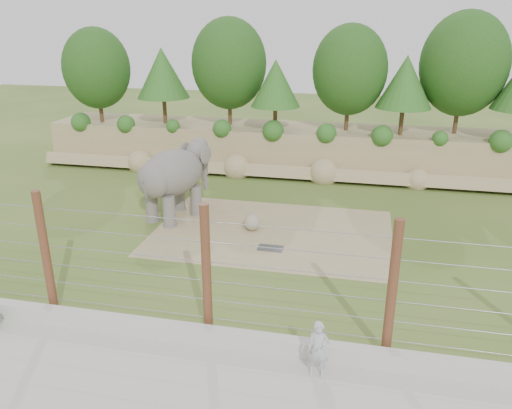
% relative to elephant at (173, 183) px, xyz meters
% --- Properties ---
extents(ground, '(90.00, 90.00, 0.00)m').
position_rel_elephant_xyz_m(ground, '(4.18, -3.72, -1.65)').
color(ground, '#3C591E').
rests_on(ground, ground).
extents(back_embankment, '(30.00, 5.52, 8.77)m').
position_rel_elephant_xyz_m(back_embankment, '(4.76, 8.96, 2.31)').
color(back_embankment, '#99865F').
rests_on(back_embankment, ground).
extents(dirt_patch, '(10.00, 7.00, 0.02)m').
position_rel_elephant_xyz_m(dirt_patch, '(4.68, -0.72, -1.64)').
color(dirt_patch, '#9B895F').
rests_on(dirt_patch, ground).
extents(drain_grate, '(1.00, 0.60, 0.03)m').
position_rel_elephant_xyz_m(drain_grate, '(4.89, -2.33, -1.62)').
color(drain_grate, '#262628').
rests_on(drain_grate, dirt_patch).
extents(elephant, '(3.22, 4.45, 3.31)m').
position_rel_elephant_xyz_m(elephant, '(0.00, 0.00, 0.00)').
color(elephant, '#5E5954').
rests_on(elephant, ground).
extents(stone_ball, '(0.72, 0.72, 0.72)m').
position_rel_elephant_xyz_m(stone_ball, '(3.78, -0.69, -1.28)').
color(stone_ball, gray).
rests_on(stone_ball, dirt_patch).
extents(retaining_wall, '(26.00, 0.35, 0.50)m').
position_rel_elephant_xyz_m(retaining_wall, '(4.18, -8.72, -1.40)').
color(retaining_wall, '#BCB8AD').
rests_on(retaining_wall, ground).
extents(walkway, '(26.00, 4.00, 0.01)m').
position_rel_elephant_xyz_m(walkway, '(4.18, -10.72, -1.65)').
color(walkway, '#BCB8AD').
rests_on(walkway, ground).
extents(barrier_fence, '(20.26, 0.26, 4.00)m').
position_rel_elephant_xyz_m(barrier_fence, '(4.18, -8.22, 0.35)').
color(barrier_fence, '#4F2917').
rests_on(barrier_fence, ground).
extents(zookeeper, '(0.57, 0.38, 1.55)m').
position_rel_elephant_xyz_m(zookeeper, '(7.44, -9.42, -0.87)').
color(zookeeper, '#B2B7BC').
rests_on(zookeeper, walkway).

